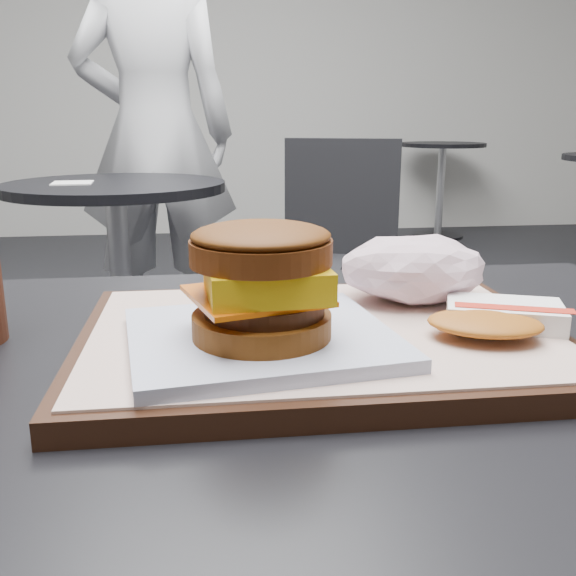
# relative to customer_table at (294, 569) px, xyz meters

# --- Properties ---
(customer_table) EXTENTS (0.80, 0.60, 0.77)m
(customer_table) POSITION_rel_customer_table_xyz_m (0.00, 0.00, 0.00)
(customer_table) COLOR #A5A5AA
(customer_table) RESTS_ON ground
(serving_tray) EXTENTS (0.38, 0.28, 0.02)m
(serving_tray) POSITION_rel_customer_table_xyz_m (0.02, 0.03, 0.20)
(serving_tray) COLOR black
(serving_tray) RESTS_ON customer_table
(breakfast_sandwich) EXTENTS (0.21, 0.19, 0.09)m
(breakfast_sandwich) POSITION_rel_customer_table_xyz_m (-0.03, -0.02, 0.24)
(breakfast_sandwich) COLOR silver
(breakfast_sandwich) RESTS_ON serving_tray
(hash_brown) EXTENTS (0.13, 0.11, 0.02)m
(hash_brown) POSITION_rel_customer_table_xyz_m (0.16, -0.00, 0.22)
(hash_brown) COLOR white
(hash_brown) RESTS_ON serving_tray
(crumpled_wrapper) EXTENTS (0.13, 0.10, 0.06)m
(crumpled_wrapper) POSITION_rel_customer_table_xyz_m (0.12, 0.09, 0.23)
(crumpled_wrapper) COLOR white
(crumpled_wrapper) RESTS_ON serving_tray
(neighbor_table) EXTENTS (0.70, 0.70, 0.75)m
(neighbor_table) POSITION_rel_customer_table_xyz_m (-0.35, 1.65, -0.03)
(neighbor_table) COLOR black
(neighbor_table) RESTS_ON ground
(napkin) EXTENTS (0.13, 0.13, 0.00)m
(napkin) POSITION_rel_customer_table_xyz_m (-0.47, 1.62, 0.17)
(napkin) COLOR white
(napkin) RESTS_ON neighbor_table
(neighbor_chair) EXTENTS (0.65, 0.53, 0.88)m
(neighbor_chair) POSITION_rel_customer_table_xyz_m (0.29, 1.75, -0.07)
(neighbor_chair) COLOR #A8A8AD
(neighbor_chair) RESTS_ON ground
(patron) EXTENTS (0.67, 0.45, 1.77)m
(patron) POSITION_rel_customer_table_xyz_m (-0.26, 2.25, 0.30)
(patron) COLOR silver
(patron) RESTS_ON ground
(bg_table_far) EXTENTS (0.66, 0.66, 0.75)m
(bg_table_far) POSITION_rel_customer_table_xyz_m (1.80, 4.50, -0.02)
(bg_table_far) COLOR black
(bg_table_far) RESTS_ON ground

